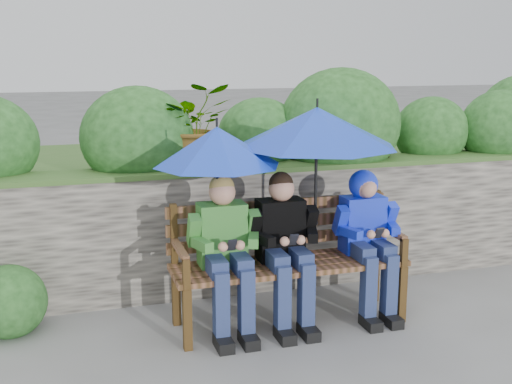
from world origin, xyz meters
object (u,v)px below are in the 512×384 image
object	(u,v)px
boy_left	(225,247)
boy_right	(367,230)
umbrella_left	(217,146)
umbrella_right	(317,127)
park_bench	(286,253)
boy_middle	(285,242)

from	to	relation	value
boy_left	boy_right	distance (m)	1.08
umbrella_left	umbrella_right	world-z (taller)	umbrella_right
boy_left	boy_right	size ratio (longest dim) A/B	1.02
park_bench	boy_right	bearing A→B (deg)	-5.85
park_bench	boy_left	size ratio (longest dim) A/B	1.53
boy_left	boy_middle	distance (m)	0.43
boy_middle	umbrella_left	bearing A→B (deg)	172.75
boy_middle	umbrella_right	distance (m)	0.84
park_bench	boy_left	world-z (taller)	boy_left
boy_left	boy_right	world-z (taller)	boy_left
boy_right	boy_left	bearing A→B (deg)	-179.21
park_bench	boy_right	distance (m)	0.63
boy_middle	umbrella_right	bearing A→B (deg)	13.92
park_bench	umbrella_right	world-z (taller)	umbrella_right
boy_right	umbrella_left	world-z (taller)	umbrella_left
park_bench	umbrella_right	size ratio (longest dim) A/B	1.45
boy_right	umbrella_right	xyz separation A→B (m)	(-0.40, 0.05, 0.77)
boy_middle	umbrella_left	size ratio (longest dim) A/B	1.26
park_bench	boy_left	distance (m)	0.49
boy_right	umbrella_right	world-z (taller)	umbrella_right
boy_right	boy_middle	bearing A→B (deg)	-178.70
park_bench	boy_middle	distance (m)	0.14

